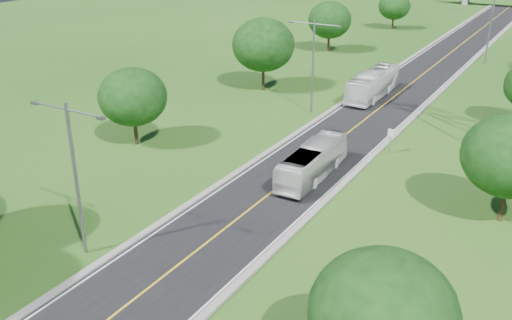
% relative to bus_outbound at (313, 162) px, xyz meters
% --- Properties ---
extents(ground, '(260.00, 260.00, 0.00)m').
position_rel_bus_outbound_xyz_m(ground, '(-1.50, 30.33, -1.45)').
color(ground, '#1D4E16').
rests_on(ground, ground).
extents(road, '(8.00, 150.00, 0.06)m').
position_rel_bus_outbound_xyz_m(road, '(-1.50, 36.33, -1.42)').
color(road, black).
rests_on(road, ground).
extents(curb_left, '(0.50, 150.00, 0.22)m').
position_rel_bus_outbound_xyz_m(curb_left, '(-5.75, 36.33, -1.34)').
color(curb_left, gray).
rests_on(curb_left, ground).
extents(curb_right, '(0.50, 150.00, 0.22)m').
position_rel_bus_outbound_xyz_m(curb_right, '(2.75, 36.33, -1.34)').
color(curb_right, gray).
rests_on(curb_right, ground).
extents(speed_limit_sign, '(0.55, 0.09, 2.40)m').
position_rel_bus_outbound_xyz_m(speed_limit_sign, '(3.70, 8.32, 0.15)').
color(speed_limit_sign, slate).
rests_on(speed_limit_sign, ground).
extents(streetlight_near_left, '(5.90, 0.25, 10.00)m').
position_rel_bus_outbound_xyz_m(streetlight_near_left, '(-7.50, -17.67, 4.50)').
color(streetlight_near_left, slate).
rests_on(streetlight_near_left, ground).
extents(streetlight_mid_left, '(5.90, 0.25, 10.00)m').
position_rel_bus_outbound_xyz_m(streetlight_mid_left, '(-7.50, 15.33, 4.50)').
color(streetlight_mid_left, slate).
rests_on(streetlight_mid_left, ground).
extents(streetlight_far_right, '(5.90, 0.25, 10.00)m').
position_rel_bus_outbound_xyz_m(streetlight_far_right, '(4.50, 48.33, 4.50)').
color(streetlight_far_right, slate).
rests_on(streetlight_far_right, ground).
extents(tree_lb, '(6.30, 6.30, 7.33)m').
position_rel_bus_outbound_xyz_m(tree_lb, '(-17.50, -1.67, 3.20)').
color(tree_lb, black).
rests_on(tree_lb, ground).
extents(tree_lc, '(7.56, 7.56, 8.79)m').
position_rel_bus_outbound_xyz_m(tree_lc, '(-16.50, 20.33, 4.13)').
color(tree_lc, black).
rests_on(tree_lc, ground).
extents(tree_ld, '(6.72, 6.72, 7.82)m').
position_rel_bus_outbound_xyz_m(tree_ld, '(-18.50, 44.33, 3.51)').
color(tree_ld, black).
rests_on(tree_ld, ground).
extents(tree_le, '(5.88, 5.88, 6.84)m').
position_rel_bus_outbound_xyz_m(tree_le, '(-16.00, 68.33, 2.89)').
color(tree_le, black).
rests_on(tree_le, ground).
extents(tree_ra, '(6.30, 6.30, 7.33)m').
position_rel_bus_outbound_xyz_m(tree_ra, '(12.50, -19.67, 3.20)').
color(tree_ra, black).
rests_on(tree_ra, ground).
extents(tree_rb, '(6.72, 6.72, 7.82)m').
position_rel_bus_outbound_xyz_m(tree_rb, '(14.50, 0.33, 3.51)').
color(tree_rb, black).
rests_on(tree_rb, ground).
extents(bus_outbound, '(2.69, 10.04, 2.77)m').
position_rel_bus_outbound_xyz_m(bus_outbound, '(0.00, 0.00, 0.00)').
color(bus_outbound, silver).
rests_on(bus_outbound, road).
extents(bus_inbound, '(2.78, 11.51, 3.20)m').
position_rel_bus_outbound_xyz_m(bus_inbound, '(-3.74, 24.12, 0.21)').
color(bus_inbound, white).
rests_on(bus_inbound, road).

